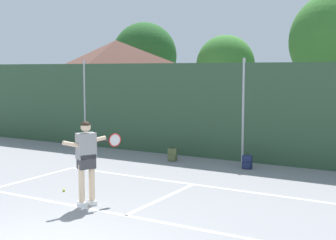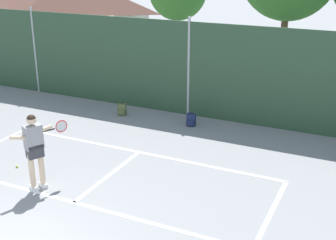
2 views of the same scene
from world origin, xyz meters
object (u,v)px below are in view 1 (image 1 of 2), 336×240
Objects in this scene: tennis_player at (87,155)px; backpack_navy at (247,162)px; tennis_ball at (64,190)px; backpack_olive at (172,155)px.

backpack_navy is (1.66, 5.38, -0.92)m from tennis_player.
tennis_player reaches higher than backpack_navy.
tennis_player reaches higher than tennis_ball.
tennis_ball is 4.72m from backpack_olive.
tennis_ball is 0.14× the size of backpack_olive.
tennis_player is 28.10× the size of tennis_ball.
tennis_ball is at bearing -121.49° from backpack_navy.
tennis_ball is 0.14× the size of backpack_navy.
backpack_olive is (0.37, 4.70, 0.16)m from tennis_ball.
tennis_player is at bearing -26.24° from tennis_ball.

